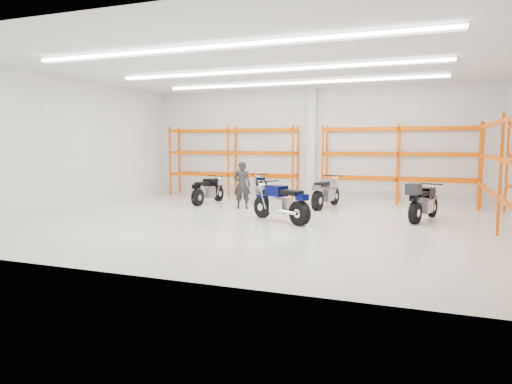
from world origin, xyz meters
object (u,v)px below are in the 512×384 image
(motorcycle_main, at_px, (282,203))
(standing_man, at_px, (242,185))
(motorcycle_back_b, at_px, (261,190))
(structural_column, at_px, (312,144))
(motorcycle_back_c, at_px, (325,193))
(motorcycle_back_a, at_px, (207,191))
(motorcycle_back_d, at_px, (422,202))

(motorcycle_main, distance_m, standing_man, 3.05)
(motorcycle_back_b, distance_m, structural_column, 3.07)
(motorcycle_back_c, bearing_deg, structural_column, 113.83)
(motorcycle_back_a, relative_size, motorcycle_back_c, 0.92)
(motorcycle_back_b, relative_size, standing_man, 1.24)
(structural_column, bearing_deg, motorcycle_main, -84.73)
(motorcycle_main, distance_m, motorcycle_back_d, 4.09)
(structural_column, bearing_deg, motorcycle_back_d, -44.27)
(motorcycle_back_d, relative_size, standing_man, 1.34)
(motorcycle_main, bearing_deg, motorcycle_back_b, 118.39)
(motorcycle_back_d, bearing_deg, motorcycle_main, -157.35)
(motorcycle_back_c, distance_m, standing_man, 2.94)
(motorcycle_back_d, xyz_separation_m, structural_column, (-4.31, 4.20, 1.70))
(motorcycle_main, relative_size, structural_column, 0.46)
(motorcycle_main, bearing_deg, motorcycle_back_c, 80.44)
(motorcycle_main, height_order, motorcycle_back_b, motorcycle_main)
(motorcycle_main, relative_size, motorcycle_back_d, 0.95)
(motorcycle_main, bearing_deg, motorcycle_back_a, 143.30)
(motorcycle_back_c, relative_size, motorcycle_back_d, 1.04)
(structural_column, bearing_deg, motorcycle_back_b, -125.87)
(standing_man, distance_m, structural_column, 4.21)
(motorcycle_back_c, bearing_deg, motorcycle_back_b, 170.74)
(motorcycle_back_d, relative_size, structural_column, 0.49)
(motorcycle_back_b, bearing_deg, standing_man, -94.26)
(motorcycle_back_a, height_order, motorcycle_back_c, motorcycle_back_c)
(motorcycle_back_a, relative_size, structural_column, 0.47)
(motorcycle_back_c, bearing_deg, motorcycle_main, -99.56)
(motorcycle_back_a, distance_m, standing_man, 1.89)
(motorcycle_back_a, xyz_separation_m, motorcycle_back_d, (7.63, -1.30, 0.07))
(motorcycle_back_a, xyz_separation_m, structural_column, (3.32, 2.91, 1.77))
(motorcycle_back_b, bearing_deg, motorcycle_back_c, -9.26)
(motorcycle_back_d, bearing_deg, motorcycle_back_c, 151.72)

